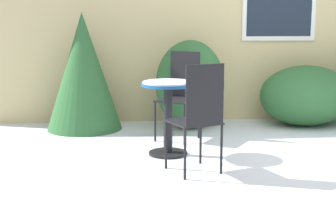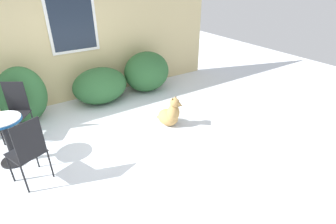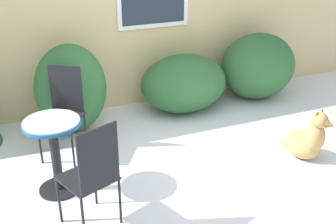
{
  "view_description": "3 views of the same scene",
  "coord_description": "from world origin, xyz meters",
  "px_view_note": "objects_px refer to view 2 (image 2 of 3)",
  "views": [
    {
      "loc": [
        -1.79,
        -5.0,
        1.48
      ],
      "look_at": [
        -1.31,
        0.36,
        0.47
      ],
      "focal_mm": 55.0,
      "sensor_mm": 36.0,
      "label": 1
    },
    {
      "loc": [
        -1.09,
        -3.85,
        2.74
      ],
      "look_at": [
        1.42,
        -0.05,
        0.28
      ],
      "focal_mm": 28.0,
      "sensor_mm": 36.0,
      "label": 2
    },
    {
      "loc": [
        -1.64,
        -3.4,
        2.57
      ],
      "look_at": [
        0.0,
        0.6,
        0.55
      ],
      "focal_mm": 45.0,
      "sensor_mm": 36.0,
      "label": 3
    }
  ],
  "objects_px": {
    "patio_chair_near_table": "(15,109)",
    "dog": "(170,115)",
    "patio_table": "(6,133)",
    "patio_chair_far_side": "(28,150)"
  },
  "relations": [
    {
      "from": "patio_chair_near_table",
      "to": "dog",
      "type": "height_order",
      "value": "patio_chair_near_table"
    },
    {
      "from": "dog",
      "to": "patio_table",
      "type": "bearing_deg",
      "value": 152.53
    },
    {
      "from": "patio_chair_near_table",
      "to": "patio_chair_far_side",
      "type": "xyz_separation_m",
      "value": [
        -0.0,
        -1.44,
        0.0
      ]
    },
    {
      "from": "patio_chair_near_table",
      "to": "patio_chair_far_side",
      "type": "relative_size",
      "value": 1.0
    },
    {
      "from": "dog",
      "to": "patio_chair_far_side",
      "type": "bearing_deg",
      "value": 167.71
    },
    {
      "from": "patio_chair_far_side",
      "to": "dog",
      "type": "relative_size",
      "value": 1.61
    },
    {
      "from": "patio_table",
      "to": "dog",
      "type": "distance_m",
      "value": 2.8
    },
    {
      "from": "patio_chair_near_table",
      "to": "patio_chair_far_side",
      "type": "bearing_deg",
      "value": -56.8
    },
    {
      "from": "patio_table",
      "to": "dog",
      "type": "bearing_deg",
      "value": -9.46
    },
    {
      "from": "patio_chair_near_table",
      "to": "patio_chair_far_side",
      "type": "distance_m",
      "value": 1.44
    }
  ]
}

